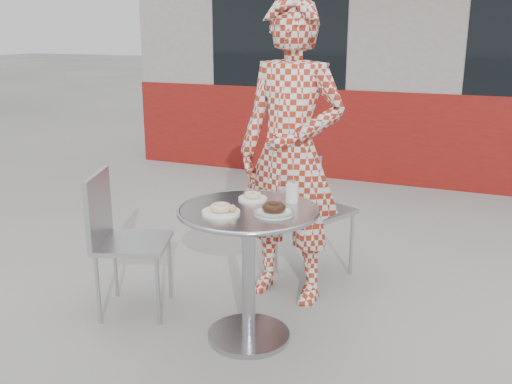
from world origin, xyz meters
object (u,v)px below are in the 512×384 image
at_px(milk_cup, 292,192).
at_px(bistro_table, 248,242).
at_px(chair_left, 133,270).
at_px(chair_far, 312,236).
at_px(plate_near, 222,210).
at_px(plate_checker, 274,210).
at_px(seated_person, 291,154).
at_px(plate_far, 253,197).

bearing_deg(milk_cup, bistro_table, -130.30).
distance_m(chair_left, milk_cup, 1.09).
bearing_deg(chair_far, milk_cup, 123.15).
distance_m(plate_near, plate_checker, 0.26).
distance_m(seated_person, milk_cup, 0.45).
bearing_deg(chair_left, seated_person, -73.98).
height_order(chair_far, milk_cup, chair_far).
xyz_separation_m(plate_near, milk_cup, (0.26, 0.32, 0.03)).
height_order(chair_far, seated_person, seated_person).
relative_size(bistro_table, plate_near, 3.90).
bearing_deg(plate_far, chair_left, -169.93).
xyz_separation_m(bistro_table, chair_far, (0.06, 0.95, -0.29)).
bearing_deg(milk_cup, plate_far, -170.07).
height_order(chair_far, plate_near, chair_far).
bearing_deg(plate_far, seated_person, 82.66).
xyz_separation_m(plate_near, plate_checker, (0.24, 0.10, -0.00)).
bearing_deg(plate_near, chair_left, 166.88).
distance_m(chair_far, milk_cup, 0.92).
bearing_deg(plate_far, bistro_table, -74.22).
height_order(chair_far, plate_far, chair_far).
bearing_deg(chair_left, plate_checker, -114.09).
relative_size(chair_far, milk_cup, 7.79).
xyz_separation_m(chair_left, plate_checker, (0.92, -0.06, 0.50)).
distance_m(seated_person, plate_far, 0.47).
height_order(chair_far, chair_left, chair_far).
bearing_deg(plate_near, chair_far, 82.18).
distance_m(bistro_table, seated_person, 0.70).
bearing_deg(chair_left, milk_cup, -100.29).
height_order(bistro_table, chair_far, chair_far).
distance_m(plate_far, plate_near, 0.29).
bearing_deg(chair_far, plate_checker, 120.36).
distance_m(chair_left, plate_checker, 1.05).
bearing_deg(milk_cup, chair_far, 98.35).
distance_m(bistro_table, plate_near, 0.25).
distance_m(chair_left, seated_person, 1.16).
relative_size(chair_far, seated_person, 0.49).
relative_size(bistro_table, plate_checker, 3.64).
relative_size(seated_person, milk_cup, 15.87).
distance_m(plate_far, plate_checker, 0.27).
bearing_deg(plate_far, milk_cup, 9.93).
xyz_separation_m(chair_far, chair_left, (-0.82, -0.92, -0.02)).
height_order(bistro_table, milk_cup, milk_cup).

